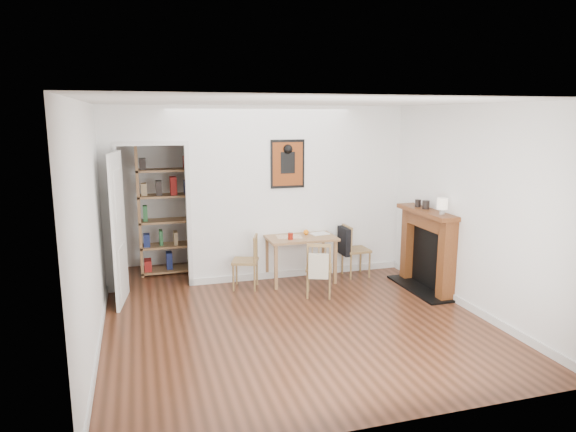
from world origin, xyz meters
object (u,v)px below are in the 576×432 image
object	(u,v)px
chair_right	(355,250)
red_glass	(290,236)
dining_table	(300,242)
fireplace	(428,247)
chair_left	(245,262)
notebook	(319,234)
bookshelf	(167,208)
chair_front	(319,268)
ceramic_jar_b	(418,203)
ceramic_jar_a	(426,205)
orange_fruit	(306,232)
mantel_lamp	(442,205)

from	to	relation	value
chair_right	red_glass	bearing A→B (deg)	-172.42
dining_table	fireplace	size ratio (longest dim) A/B	0.81
chair_left	notebook	bearing A→B (deg)	6.54
chair_left	bookshelf	size ratio (longest dim) A/B	0.37
chair_front	ceramic_jar_b	xyz separation A→B (m)	(1.53, 0.08, 0.82)
red_glass	ceramic_jar_a	xyz separation A→B (m)	(1.80, -0.64, 0.48)
bookshelf	notebook	xyz separation A→B (m)	(2.18, -0.95, -0.34)
notebook	ceramic_jar_b	size ratio (longest dim) A/B	2.44
chair_front	dining_table	bearing A→B (deg)	93.92
fireplace	notebook	world-z (taller)	fireplace
bookshelf	red_glass	bearing A→B (deg)	-34.81
orange_fruit	ceramic_jar_a	distance (m)	1.79
chair_right	mantel_lamp	bearing A→B (deg)	-61.82
orange_fruit	notebook	world-z (taller)	orange_fruit
bookshelf	fireplace	bearing A→B (deg)	-28.07
bookshelf	ceramic_jar_a	bearing A→B (deg)	-27.36
fireplace	red_glass	world-z (taller)	fireplace
chair_left	chair_right	bearing A→B (deg)	2.53
chair_right	chair_front	xyz separation A→B (m)	(-0.84, -0.69, -0.02)
dining_table	orange_fruit	size ratio (longest dim) A/B	12.79
red_glass	orange_fruit	distance (m)	0.38
chair_right	bookshelf	size ratio (longest dim) A/B	0.39
ceramic_jar_b	orange_fruit	bearing A→B (deg)	155.21
chair_left	chair_front	xyz separation A→B (m)	(0.91, -0.61, 0.00)
chair_left	ceramic_jar_a	distance (m)	2.69
chair_right	mantel_lamp	world-z (taller)	mantel_lamp
chair_front	ceramic_jar_a	size ratio (longest dim) A/B	6.44
mantel_lamp	notebook	bearing A→B (deg)	133.40
mantel_lamp	fireplace	bearing A→B (deg)	80.23
chair_front	fireplace	world-z (taller)	fireplace
orange_fruit	chair_right	bearing A→B (deg)	-5.31
red_glass	notebook	xyz separation A→B (m)	(0.52, 0.20, -0.04)
dining_table	orange_fruit	world-z (taller)	orange_fruit
dining_table	orange_fruit	xyz separation A→B (m)	(0.11, 0.07, 0.12)
dining_table	mantel_lamp	world-z (taller)	mantel_lamp
dining_table	red_glass	size ratio (longest dim) A/B	10.43
chair_front	orange_fruit	xyz separation A→B (m)	(0.06, 0.76, 0.34)
dining_table	chair_front	xyz separation A→B (m)	(0.05, -0.69, -0.21)
fireplace	mantel_lamp	size ratio (longest dim) A/B	5.50
chair_right	notebook	xyz separation A→B (m)	(-0.57, 0.06, 0.28)
orange_fruit	chair_left	bearing A→B (deg)	-171.24
dining_table	chair_right	bearing A→B (deg)	-0.03
notebook	ceramic_jar_a	distance (m)	1.62
dining_table	chair_left	distance (m)	0.89
chair_front	red_glass	distance (m)	0.69
bookshelf	red_glass	size ratio (longest dim) A/B	21.54
chair_front	ceramic_jar_b	size ratio (longest dim) A/B	7.17
chair_right	notebook	bearing A→B (deg)	174.17
orange_fruit	bookshelf	bearing A→B (deg)	154.53
red_glass	notebook	bearing A→B (deg)	21.35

